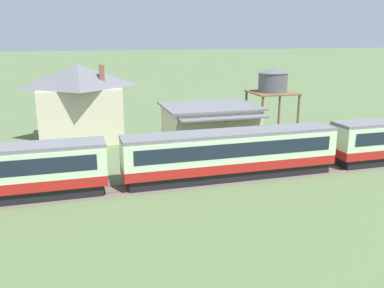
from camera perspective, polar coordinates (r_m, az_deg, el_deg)
The scene contains 6 objects.
ground_plane at distance 38.61m, azimuth 12.22°, elevation -3.44°, with size 600.00×600.00×0.00m, color #566B42.
passenger_train at distance 32.82m, azimuth -10.44°, elevation -2.44°, with size 78.72×3.03×4.15m.
railway_track at distance 33.45m, azimuth -14.50°, elevation -6.50°, with size 141.40×3.60×0.04m.
station_building at distance 45.18m, azimuth 2.53°, elevation 2.64°, with size 10.27×9.09×4.57m.
station_house_grey_roof at distance 49.08m, azimuth -15.42°, elevation 5.78°, with size 9.83×7.74×8.81m.
water_tower at distance 50.08m, azimuth 11.27°, elevation 8.40°, with size 5.16×5.16×8.14m.
Camera 1 is at (-17.73, -32.11, 12.06)m, focal length 38.00 mm.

